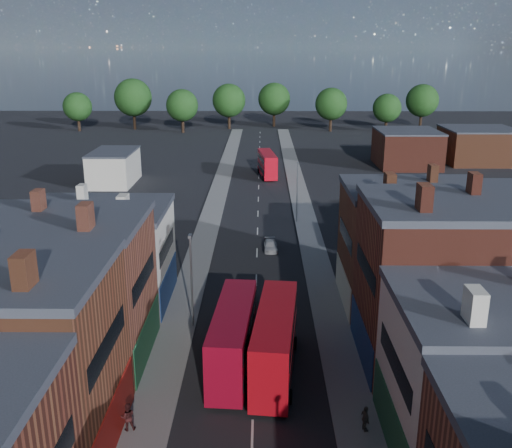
{
  "coord_description": "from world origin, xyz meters",
  "views": [
    {
      "loc": [
        0.53,
        -13.08,
        22.41
      ],
      "look_at": [
        0.0,
        37.59,
        6.69
      ],
      "focal_mm": 40.0,
      "sensor_mm": 36.0,
      "label": 1
    }
  ],
  "objects_px": {
    "bus_2": "(267,164)",
    "bus_1": "(275,340)",
    "ped_1": "(128,417)",
    "bus_0": "(233,337)",
    "car_3": "(271,246)",
    "car_2": "(242,304)",
    "ped_3": "(365,419)"
  },
  "relations": [
    {
      "from": "bus_2",
      "to": "bus_1",
      "type": "bearing_deg",
      "value": -97.29
    },
    {
      "from": "bus_2",
      "to": "ped_1",
      "type": "xyz_separation_m",
      "value": [
        -9.06,
        -71.89,
        -1.34
      ]
    },
    {
      "from": "bus_0",
      "to": "car_3",
      "type": "relative_size",
      "value": 3.01
    },
    {
      "from": "bus_0",
      "to": "ped_1",
      "type": "xyz_separation_m",
      "value": [
        -6.06,
        -7.25,
        -1.52
      ]
    },
    {
      "from": "car_3",
      "to": "ped_1",
      "type": "bearing_deg",
      "value": -107.29
    },
    {
      "from": "car_2",
      "to": "bus_2",
      "type": "bearing_deg",
      "value": 88.95
    },
    {
      "from": "bus_0",
      "to": "car_3",
      "type": "height_order",
      "value": "bus_0"
    },
    {
      "from": "bus_1",
      "to": "bus_2",
      "type": "bearing_deg",
      "value": 95.77
    },
    {
      "from": "bus_0",
      "to": "car_3",
      "type": "distance_m",
      "value": 25.65
    },
    {
      "from": "bus_1",
      "to": "car_2",
      "type": "xyz_separation_m",
      "value": [
        -2.7,
        10.0,
        -1.92
      ]
    },
    {
      "from": "bus_0",
      "to": "bus_2",
      "type": "relative_size",
      "value": 1.07
    },
    {
      "from": "bus_1",
      "to": "car_2",
      "type": "relative_size",
      "value": 2.33
    },
    {
      "from": "ped_1",
      "to": "bus_0",
      "type": "bearing_deg",
      "value": -143.75
    },
    {
      "from": "ped_1",
      "to": "ped_3",
      "type": "bearing_deg",
      "value": 166.3
    },
    {
      "from": "car_3",
      "to": "ped_1",
      "type": "distance_m",
      "value": 33.9
    },
    {
      "from": "ped_3",
      "to": "bus_2",
      "type": "bearing_deg",
      "value": -10.31
    },
    {
      "from": "bus_2",
      "to": "car_3",
      "type": "xyz_separation_m",
      "value": [
        0.06,
        -39.25,
        -1.83
      ]
    },
    {
      "from": "bus_2",
      "to": "ped_3",
      "type": "relative_size",
      "value": 6.16
    },
    {
      "from": "car_2",
      "to": "ped_3",
      "type": "xyz_separation_m",
      "value": [
        8.04,
        -16.58,
        0.28
      ]
    },
    {
      "from": "ped_1",
      "to": "ped_3",
      "type": "relative_size",
      "value": 1.07
    },
    {
      "from": "ped_1",
      "to": "ped_3",
      "type": "distance_m",
      "value": 14.4
    },
    {
      "from": "bus_0",
      "to": "ped_3",
      "type": "xyz_separation_m",
      "value": [
        8.34,
        -7.21,
        -1.58
      ]
    },
    {
      "from": "bus_1",
      "to": "ped_3",
      "type": "height_order",
      "value": "bus_1"
    },
    {
      "from": "ped_3",
      "to": "car_2",
      "type": "bearing_deg",
      "value": 11.31
    },
    {
      "from": "bus_0",
      "to": "ped_1",
      "type": "distance_m",
      "value": 9.57
    },
    {
      "from": "car_2",
      "to": "ped_1",
      "type": "xyz_separation_m",
      "value": [
        -6.36,
        -16.62,
        0.34
      ]
    },
    {
      "from": "bus_1",
      "to": "bus_2",
      "type": "relative_size",
      "value": 1.1
    },
    {
      "from": "bus_0",
      "to": "bus_1",
      "type": "xyz_separation_m",
      "value": [
        3.0,
        -0.63,
        0.06
      ]
    },
    {
      "from": "bus_1",
      "to": "bus_0",
      "type": "bearing_deg",
      "value": 173.95
    },
    {
      "from": "car_3",
      "to": "ped_3",
      "type": "bearing_deg",
      "value": -82.48
    },
    {
      "from": "car_2",
      "to": "car_3",
      "type": "relative_size",
      "value": 1.33
    },
    {
      "from": "car_3",
      "to": "bus_2",
      "type": "bearing_deg",
      "value": 88.41
    }
  ]
}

